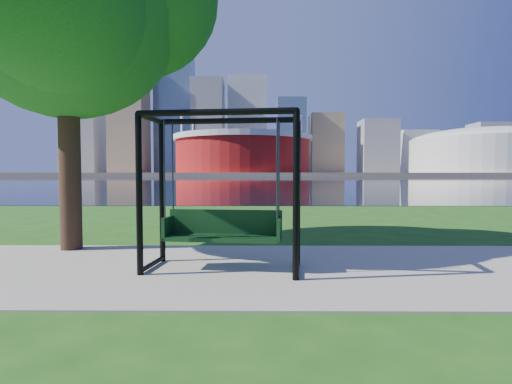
{
  "coord_description": "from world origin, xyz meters",
  "views": [
    {
      "loc": [
        -0.02,
        -6.85,
        1.55
      ],
      "look_at": [
        -0.08,
        0.0,
        1.23
      ],
      "focal_mm": 28.0,
      "sensor_mm": 36.0,
      "label": 1
    }
  ],
  "objects": [
    {
      "name": "river",
      "position": [
        0.0,
        102.0,
        0.01
      ],
      "size": [
        900.0,
        180.0,
        0.02
      ],
      "primitive_type": "cube",
      "color": "black",
      "rests_on": "ground"
    },
    {
      "name": "stadium",
      "position": [
        -10.0,
        235.0,
        14.23
      ],
      "size": [
        83.0,
        83.0,
        32.0
      ],
      "color": "maroon",
      "rests_on": "far_bank"
    },
    {
      "name": "skyline",
      "position": [
        -4.27,
        319.39,
        35.89
      ],
      "size": [
        392.0,
        66.0,
        96.5
      ],
      "color": "gray",
      "rests_on": "far_bank"
    },
    {
      "name": "swing",
      "position": [
        -0.6,
        -0.57,
        1.2
      ],
      "size": [
        2.53,
        1.32,
        2.48
      ],
      "rotation": [
        0.0,
        0.0,
        -0.12
      ],
      "color": "black",
      "rests_on": "ground"
    },
    {
      "name": "ground",
      "position": [
        0.0,
        0.0,
        0.0
      ],
      "size": [
        900.0,
        900.0,
        0.0
      ],
      "primitive_type": "plane",
      "color": "#1E5114",
      "rests_on": "ground"
    },
    {
      "name": "far_bank",
      "position": [
        0.0,
        306.0,
        1.0
      ],
      "size": [
        900.0,
        228.0,
        2.0
      ],
      "primitive_type": "cube",
      "color": "#937F60",
      "rests_on": "ground"
    },
    {
      "name": "path",
      "position": [
        0.0,
        -0.5,
        0.01
      ],
      "size": [
        120.0,
        4.0,
        0.03
      ],
      "primitive_type": "cube",
      "color": "#9E937F",
      "rests_on": "ground"
    },
    {
      "name": "arena",
      "position": [
        135.0,
        235.0,
        15.87
      ],
      "size": [
        84.0,
        84.0,
        26.56
      ],
      "color": "beige",
      "rests_on": "far_bank"
    }
  ]
}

